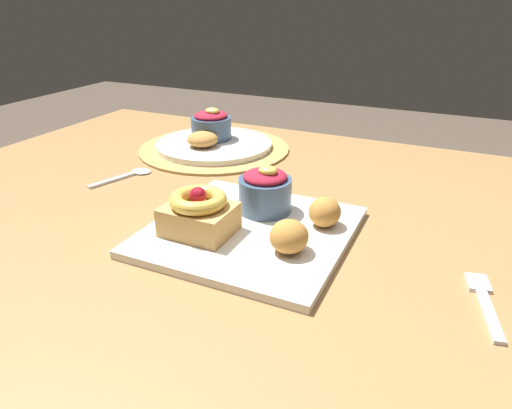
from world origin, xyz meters
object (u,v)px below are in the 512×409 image
Objects in this scene: cake_slice at (199,213)px; back_plate at (214,145)px; fritter_middle at (325,212)px; fork at (484,300)px; berry_ramekin at (265,191)px; back_ramekin at (211,125)px; front_plate at (250,231)px; back_pastry at (203,139)px; spoon at (129,175)px; fritter_front at (289,236)px.

cake_slice is 0.37× the size of back_plate.
fritter_middle is 0.23m from fork.
berry_ramekin is 0.38m from back_ramekin.
fritter_middle is (0.09, 0.05, 0.03)m from front_plate.
front_plate is 0.38m from back_pastry.
front_plate is at bearing 36.29° from cake_slice.
fritter_middle reaches higher than back_plate.
spoon is (-0.25, 0.15, -0.04)m from cake_slice.
cake_slice is 0.12m from berry_ramekin.
fritter_middle reaches higher than fork.
spoon is at bearing 171.53° from fritter_middle.
berry_ramekin reaches higher than spoon.
fritter_front and fritter_middle have the same top height.
back_pastry is (-0.01, -0.04, 0.02)m from back_plate.
fritter_middle reaches higher than front_plate.
back_pastry reaches higher than spoon.
cake_slice is 0.18m from fritter_middle.
cake_slice is 0.13m from fritter_front.
back_ramekin is (-0.20, 0.39, 0.01)m from cake_slice.
cake_slice reaches higher than front_plate.
back_plate is at bearing 116.96° from cake_slice.
fork is 1.02× the size of spoon.
fritter_middle is at bearing 28.79° from front_plate.
berry_ramekin is 0.31m from spoon.
front_plate is 5.26× the size of fritter_front.
spoon is at bearing 170.59° from berry_ramekin.
back_ramekin is at bearing 131.34° from fritter_front.
fritter_front is 0.51m from back_ramekin.
fritter_middle is 0.41m from spoon.
spoon is at bearing 64.70° from fork.
fritter_front is 1.09× the size of fritter_middle.
fritter_middle is at bearing -80.81° from spoon.
fork is at bearing -85.23° from spoon.
cake_slice reaches higher than fork.
fritter_middle is at bearing -38.77° from back_plate.
front_plate is at bearing -48.75° from back_pastry.
spoon is (-0.31, 0.05, -0.04)m from berry_ramekin.
back_ramekin is at bearing 44.39° from fork.
back_ramekin is (-0.34, 0.38, 0.01)m from fritter_front.
berry_ramekin is at bearing 128.17° from fritter_front.
front_plate reaches higher than spoon.
fritter_front reaches higher than back_plate.
spoon is (-0.05, -0.23, -0.05)m from back_ramekin.
berry_ramekin is 1.69× the size of fritter_middle.
back_pastry reaches higher than back_plate.
back_ramekin is (-0.36, 0.29, 0.01)m from fritter_middle.
fork is 0.64m from spoon.
fork is (0.23, 0.01, -0.03)m from fritter_front.
back_plate reaches higher than spoon.
back_plate is (-0.24, 0.32, 0.01)m from front_plate.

